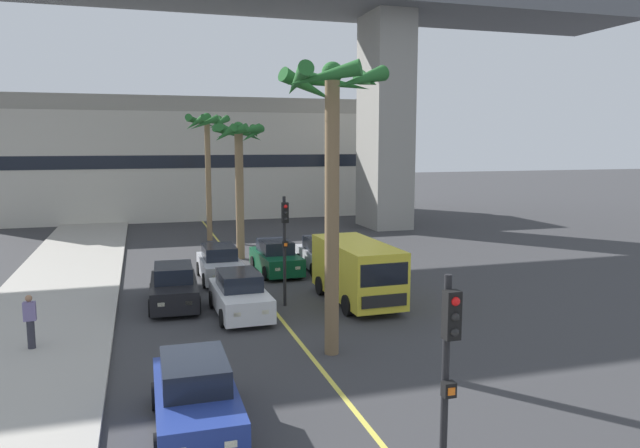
{
  "coord_description": "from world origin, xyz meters",
  "views": [
    {
      "loc": [
        -4.57,
        -1.12,
        6.22
      ],
      "look_at": [
        0.0,
        14.0,
        4.03
      ],
      "focal_mm": 33.41,
      "sensor_mm": 36.0,
      "label": 1
    }
  ],
  "objects_px": {
    "car_queue_second": "(196,397)",
    "pedestrian_mid_block": "(30,321)",
    "car_queue_fifth": "(276,258)",
    "palm_tree_mid_median": "(332,131)",
    "palm_tree_far_median": "(239,151)",
    "car_queue_sixth": "(220,264)",
    "delivery_van": "(357,270)",
    "car_queue_fourth": "(322,255)",
    "traffic_light_median_far": "(285,236)",
    "car_queue_front": "(174,287)",
    "palm_tree_near_median": "(207,137)",
    "car_queue_third": "(240,295)",
    "traffic_light_median_near": "(448,369)"
  },
  "relations": [
    {
      "from": "car_queue_fourth",
      "to": "palm_tree_mid_median",
      "type": "bearing_deg",
      "value": -105.63
    },
    {
      "from": "car_queue_front",
      "to": "car_queue_fifth",
      "type": "bearing_deg",
      "value": 41.96
    },
    {
      "from": "car_queue_second",
      "to": "pedestrian_mid_block",
      "type": "height_order",
      "value": "pedestrian_mid_block"
    },
    {
      "from": "car_queue_front",
      "to": "palm_tree_mid_median",
      "type": "distance_m",
      "value": 9.77
    },
    {
      "from": "car_queue_sixth",
      "to": "palm_tree_near_median",
      "type": "xyz_separation_m",
      "value": [
        0.78,
        11.18,
        5.78
      ]
    },
    {
      "from": "car_queue_second",
      "to": "delivery_van",
      "type": "bearing_deg",
      "value": 51.34
    },
    {
      "from": "car_queue_second",
      "to": "palm_tree_mid_median",
      "type": "distance_m",
      "value": 8.05
    },
    {
      "from": "traffic_light_median_far",
      "to": "car_queue_third",
      "type": "bearing_deg",
      "value": -160.86
    },
    {
      "from": "car_queue_sixth",
      "to": "car_queue_front",
      "type": "bearing_deg",
      "value": -120.46
    },
    {
      "from": "car_queue_sixth",
      "to": "delivery_van",
      "type": "height_order",
      "value": "delivery_van"
    },
    {
      "from": "palm_tree_near_median",
      "to": "traffic_light_median_near",
      "type": "bearing_deg",
      "value": -89.26
    },
    {
      "from": "car_queue_front",
      "to": "palm_tree_far_median",
      "type": "xyz_separation_m",
      "value": [
        3.92,
        8.43,
        5.04
      ]
    },
    {
      "from": "car_queue_front",
      "to": "traffic_light_median_far",
      "type": "distance_m",
      "value": 4.7
    },
    {
      "from": "traffic_light_median_far",
      "to": "palm_tree_far_median",
      "type": "distance_m",
      "value": 10.18
    },
    {
      "from": "car_queue_third",
      "to": "palm_tree_far_median",
      "type": "xyz_separation_m",
      "value": [
        1.71,
        10.35,
        5.04
      ]
    },
    {
      "from": "delivery_van",
      "to": "pedestrian_mid_block",
      "type": "height_order",
      "value": "delivery_van"
    },
    {
      "from": "car_queue_fourth",
      "to": "car_queue_sixth",
      "type": "height_order",
      "value": "same"
    },
    {
      "from": "palm_tree_far_median",
      "to": "car_queue_sixth",
      "type": "bearing_deg",
      "value": -110.01
    },
    {
      "from": "traffic_light_median_far",
      "to": "palm_tree_far_median",
      "type": "bearing_deg",
      "value": 90.8
    },
    {
      "from": "palm_tree_near_median",
      "to": "palm_tree_mid_median",
      "type": "xyz_separation_m",
      "value": [
        1.15,
        -21.65,
        0.02
      ]
    },
    {
      "from": "delivery_van",
      "to": "pedestrian_mid_block",
      "type": "xyz_separation_m",
      "value": [
        -11.17,
        -2.48,
        -0.29
      ]
    },
    {
      "from": "car_queue_fifth",
      "to": "car_queue_sixth",
      "type": "distance_m",
      "value": 2.83
    },
    {
      "from": "car_queue_second",
      "to": "traffic_light_median_far",
      "type": "bearing_deg",
      "value": 65.16
    },
    {
      "from": "traffic_light_median_far",
      "to": "car_queue_fourth",
      "type": "bearing_deg",
      "value": 60.81
    },
    {
      "from": "car_queue_second",
      "to": "palm_tree_mid_median",
      "type": "relative_size",
      "value": 0.49
    },
    {
      "from": "car_queue_third",
      "to": "car_queue_sixth",
      "type": "xyz_separation_m",
      "value": [
        0.02,
        5.72,
        0.0
      ]
    },
    {
      "from": "delivery_van",
      "to": "pedestrian_mid_block",
      "type": "bearing_deg",
      "value": -167.46
    },
    {
      "from": "car_queue_front",
      "to": "delivery_van",
      "type": "bearing_deg",
      "value": -13.11
    },
    {
      "from": "car_queue_second",
      "to": "car_queue_sixth",
      "type": "distance_m",
      "value": 14.25
    },
    {
      "from": "pedestrian_mid_block",
      "to": "car_queue_sixth",
      "type": "bearing_deg",
      "value": 50.16
    },
    {
      "from": "car_queue_third",
      "to": "car_queue_second",
      "type": "bearing_deg",
      "value": -105.51
    },
    {
      "from": "car_queue_front",
      "to": "palm_tree_near_median",
      "type": "relative_size",
      "value": 0.52
    },
    {
      "from": "car_queue_fifth",
      "to": "palm_tree_mid_median",
      "type": "xyz_separation_m",
      "value": [
        -0.81,
        -11.15,
        5.8
      ]
    },
    {
      "from": "traffic_light_median_far",
      "to": "traffic_light_median_near",
      "type": "bearing_deg",
      "value": -92.74
    },
    {
      "from": "car_queue_fourth",
      "to": "traffic_light_median_far",
      "type": "xyz_separation_m",
      "value": [
        -3.24,
        -5.81,
        1.99
      ]
    },
    {
      "from": "car_queue_second",
      "to": "palm_tree_far_median",
      "type": "bearing_deg",
      "value": 77.86
    },
    {
      "from": "car_queue_fourth",
      "to": "car_queue_fifth",
      "type": "relative_size",
      "value": 0.99
    },
    {
      "from": "car_queue_fourth",
      "to": "palm_tree_far_median",
      "type": "height_order",
      "value": "palm_tree_far_median"
    },
    {
      "from": "car_queue_sixth",
      "to": "car_queue_third",
      "type": "bearing_deg",
      "value": -90.22
    },
    {
      "from": "car_queue_front",
      "to": "car_queue_sixth",
      "type": "xyz_separation_m",
      "value": [
        2.23,
        3.8,
        0.0
      ]
    },
    {
      "from": "delivery_van",
      "to": "palm_tree_mid_median",
      "type": "relative_size",
      "value": 0.63
    },
    {
      "from": "car_queue_fourth",
      "to": "pedestrian_mid_block",
      "type": "xyz_separation_m",
      "value": [
        -11.63,
        -8.6,
        0.28
      ]
    },
    {
      "from": "delivery_van",
      "to": "car_queue_second",
      "type": "bearing_deg",
      "value": -128.66
    },
    {
      "from": "car_queue_second",
      "to": "car_queue_fifth",
      "type": "xyz_separation_m",
      "value": [
        5.08,
        14.74,
        0.0
      ]
    },
    {
      "from": "car_queue_fifth",
      "to": "traffic_light_median_far",
      "type": "height_order",
      "value": "traffic_light_median_far"
    },
    {
      "from": "car_queue_fourth",
      "to": "car_queue_fifth",
      "type": "height_order",
      "value": "same"
    },
    {
      "from": "palm_tree_near_median",
      "to": "delivery_van",
      "type": "bearing_deg",
      "value": -77.03
    },
    {
      "from": "palm_tree_far_median",
      "to": "car_queue_fifth",
      "type": "bearing_deg",
      "value": -74.96
    },
    {
      "from": "palm_tree_near_median",
      "to": "palm_tree_far_median",
      "type": "xyz_separation_m",
      "value": [
        0.9,
        -6.56,
        -0.74
      ]
    },
    {
      "from": "traffic_light_median_near",
      "to": "palm_tree_near_median",
      "type": "xyz_separation_m",
      "value": [
        -0.38,
        29.87,
        3.79
      ]
    }
  ]
}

